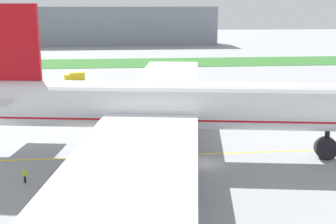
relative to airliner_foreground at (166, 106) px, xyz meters
name	(u,v)px	position (x,y,z in m)	size (l,w,h in m)	color
ground_plane	(205,163)	(4.26, -3.29, -6.25)	(600.00, 600.00, 0.00)	gray
apron_taxi_line	(200,154)	(4.26, 0.04, -6.25)	(280.00, 0.36, 0.01)	yellow
grass_median_strip	(152,63)	(4.26, 92.41, -6.20)	(320.00, 24.00, 0.10)	#2D6628
airliner_foreground	(166,106)	(0.00, 0.00, 0.00)	(58.44, 94.06, 18.41)	white
ground_crew_wingwalker_port	(68,187)	(-10.71, -11.17, -5.25)	(0.56, 0.35, 1.65)	black
ground_crew_marshaller_front	(85,160)	(-9.68, -3.70, -5.26)	(0.51, 0.42, 1.63)	black
ground_crew_wingwalker_starboard	(25,174)	(-15.61, -7.28, -5.28)	(0.47, 0.45, 1.60)	black
service_truck_baggage_loader	(75,78)	(-16.83, 53.25, -4.71)	(4.96, 3.41, 2.82)	yellow
terminal_building	(72,26)	(-29.28, 164.41, 2.75)	(136.69, 20.00, 18.00)	gray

